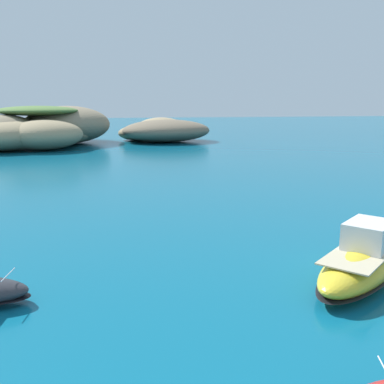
{
  "coord_description": "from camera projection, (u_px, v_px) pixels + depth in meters",
  "views": [
    {
      "loc": [
        -6.15,
        -4.41,
        7.6
      ],
      "look_at": [
        -1.76,
        19.3,
        2.6
      ],
      "focal_mm": 41.32,
      "sensor_mm": 36.0,
      "label": 1
    }
  ],
  "objects": [
    {
      "name": "islet_small",
      "position": [
        162.0,
        131.0,
        84.34
      ],
      "size": [
        19.82,
        17.54,
        4.44
      ],
      "color": "#9E8966",
      "rests_on": "ground"
    },
    {
      "name": "motorboat_yellow",
      "position": [
        364.0,
        260.0,
        19.11
      ],
      "size": [
        7.93,
        7.37,
        2.46
      ],
      "color": "yellow",
      "rests_on": "ground"
    },
    {
      "name": "islet_large",
      "position": [
        44.0,
        129.0,
        75.12
      ],
      "size": [
        24.8,
        29.61,
        6.76
      ],
      "color": "#84755B",
      "rests_on": "ground"
    }
  ]
}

